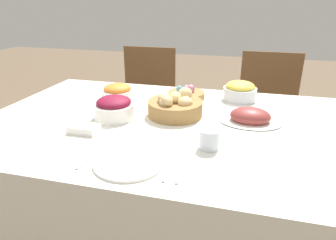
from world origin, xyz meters
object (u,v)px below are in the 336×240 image
object	(u,v)px
beet_salad_bowl	(114,108)
fork	(90,157)
chair_far_right	(266,115)
chair_far_left	(146,104)
butter_dish	(84,129)
drinking_cup	(209,139)
dinner_plate	(129,162)
knife	(171,168)
spoon	(180,170)
egg_basket	(186,94)
pineapple_bowl	(240,91)
carrot_bowl	(118,93)
bread_basket	(175,106)
ham_platter	(250,117)

from	to	relation	value
beet_salad_bowl	fork	size ratio (longest dim) A/B	1.14
chair_far_right	chair_far_left	bearing A→B (deg)	-179.58
fork	butter_dish	bearing A→B (deg)	128.25
drinking_cup	dinner_plate	bearing A→B (deg)	-144.22
knife	spoon	size ratio (longest dim) A/B	1.00
chair_far_right	beet_salad_bowl	xyz separation A→B (m)	(-0.75, -0.95, 0.32)
egg_basket	pineapple_bowl	distance (m)	0.29
carrot_bowl	dinner_plate	xyz separation A→B (m)	(0.30, -0.59, -0.04)
egg_basket	dinner_plate	bearing A→B (deg)	-93.59
bread_basket	beet_salad_bowl	xyz separation A→B (m)	(-0.26, -0.10, 0.00)
beet_salad_bowl	pineapple_bowl	world-z (taller)	beet_salad_bowl
bread_basket	pineapple_bowl	bearing A→B (deg)	48.36
egg_basket	beet_salad_bowl	world-z (taller)	beet_salad_bowl
chair_far_left	spoon	xyz separation A→B (m)	(0.57, -1.32, 0.27)
carrot_bowl	fork	size ratio (longest dim) A/B	1.03
chair_far_left	dinner_plate	distance (m)	1.40
beet_salad_bowl	drinking_cup	xyz separation A→B (m)	(0.46, -0.19, -0.01)
chair_far_left	egg_basket	size ratio (longest dim) A/B	4.60
pineapple_bowl	drinking_cup	bearing A→B (deg)	-98.07
egg_basket	knife	world-z (taller)	egg_basket
egg_basket	butter_dish	world-z (taller)	egg_basket
chair_far_left	knife	world-z (taller)	chair_far_left
chair_far_left	egg_basket	distance (m)	0.78
carrot_bowl	spoon	distance (m)	0.76
carrot_bowl	dinner_plate	bearing A→B (deg)	-63.43
chair_far_left	bread_basket	bearing A→B (deg)	-63.43
ham_platter	egg_basket	bearing A→B (deg)	141.36
chair_far_right	drinking_cup	world-z (taller)	chair_far_right
bread_basket	butter_dish	bearing A→B (deg)	-139.17
ham_platter	drinking_cup	distance (m)	0.33
chair_far_left	ham_platter	bearing A→B (deg)	-48.02
ham_platter	pineapple_bowl	bearing A→B (deg)	100.39
dinner_plate	knife	bearing A→B (deg)	0.00
chair_far_right	pineapple_bowl	distance (m)	0.65
pineapple_bowl	chair_far_left	bearing A→B (deg)	143.80
chair_far_left	dinner_plate	world-z (taller)	chair_far_left
chair_far_right	egg_basket	size ratio (longest dim) A/B	4.60
egg_basket	knife	distance (m)	0.75
chair_far_left	chair_far_right	bearing A→B (deg)	-0.72
fork	chair_far_right	bearing A→B (deg)	66.76
dinner_plate	drinking_cup	distance (m)	0.31
chair_far_right	egg_basket	xyz separation A→B (m)	(-0.48, -0.57, 0.29)
spoon	drinking_cup	bearing A→B (deg)	64.51
spoon	drinking_cup	world-z (taller)	drinking_cup
chair_far_left	fork	bearing A→B (deg)	-80.22
carrot_bowl	pineapple_bowl	world-z (taller)	pineapple_bowl
egg_basket	carrot_bowl	world-z (taller)	carrot_bowl
ham_platter	spoon	size ratio (longest dim) A/B	1.67
pineapple_bowl	spoon	xyz separation A→B (m)	(-0.16, -0.79, -0.05)
ham_platter	drinking_cup	xyz separation A→B (m)	(-0.14, -0.29, 0.01)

